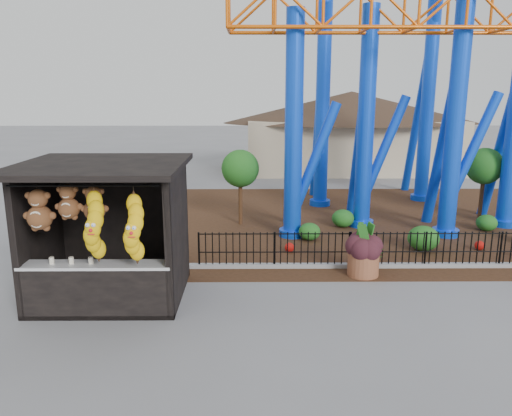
{
  "coord_description": "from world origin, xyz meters",
  "views": [
    {
      "loc": [
        0.21,
        -9.56,
        4.59
      ],
      "look_at": [
        0.29,
        1.5,
        2.0
      ],
      "focal_mm": 35.0,
      "sensor_mm": 36.0,
      "label": 1
    }
  ],
  "objects_px": {
    "prize_booth": "(105,235)",
    "potted_plant": "(368,261)",
    "roller_coaster": "(396,36)",
    "terracotta_planter": "(363,263)"
  },
  "relations": [
    {
      "from": "prize_booth",
      "to": "potted_plant",
      "type": "relative_size",
      "value": 4.48
    },
    {
      "from": "prize_booth",
      "to": "roller_coaster",
      "type": "distance_m",
      "value": 11.99
    },
    {
      "from": "roller_coaster",
      "to": "potted_plant",
      "type": "xyz_separation_m",
      "value": [
        -1.95,
        -5.77,
        -6.05
      ]
    },
    {
      "from": "roller_coaster",
      "to": "terracotta_planter",
      "type": "bearing_deg",
      "value": -109.81
    },
    {
      "from": "prize_booth",
      "to": "roller_coaster",
      "type": "height_order",
      "value": "roller_coaster"
    },
    {
      "from": "terracotta_planter",
      "to": "potted_plant",
      "type": "xyz_separation_m",
      "value": [
        0.13,
        0.01,
        0.06
      ]
    },
    {
      "from": "prize_booth",
      "to": "roller_coaster",
      "type": "bearing_deg",
      "value": 42.07
    },
    {
      "from": "roller_coaster",
      "to": "terracotta_planter",
      "type": "distance_m",
      "value": 8.67
    },
    {
      "from": "roller_coaster",
      "to": "potted_plant",
      "type": "bearing_deg",
      "value": -108.7
    },
    {
      "from": "terracotta_planter",
      "to": "potted_plant",
      "type": "bearing_deg",
      "value": 6.47
    }
  ]
}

